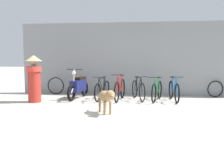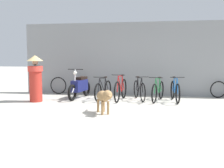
{
  "view_description": "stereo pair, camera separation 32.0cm",
  "coord_description": "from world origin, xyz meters",
  "px_view_note": "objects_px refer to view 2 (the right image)",
  "views": [
    {
      "loc": [
        0.28,
        -7.12,
        1.52
      ],
      "look_at": [
        -0.81,
        1.1,
        0.65
      ],
      "focal_mm": 42.0,
      "sensor_mm": 36.0,
      "label": 1
    },
    {
      "loc": [
        0.6,
        -7.07,
        1.52
      ],
      "look_at": [
        -0.81,
        1.1,
        0.65
      ],
      "focal_mm": 42.0,
      "sensor_mm": 36.0,
      "label": 2
    }
  ],
  "objects_px": {
    "bicycle_1": "(121,90)",
    "bicycle_2": "(139,90)",
    "spare_tire_left": "(58,85)",
    "bicycle_3": "(158,91)",
    "bicycle_4": "(175,91)",
    "spare_tire_right": "(218,89)",
    "motorcycle": "(80,86)",
    "person_in_robes": "(35,77)",
    "stray_dog": "(104,97)",
    "bicycle_0": "(103,90)"
  },
  "relations": [
    {
      "from": "bicycle_1",
      "to": "bicycle_2",
      "type": "xyz_separation_m",
      "value": [
        0.63,
        0.26,
        -0.02
      ]
    },
    {
      "from": "bicycle_2",
      "to": "spare_tire_left",
      "type": "bearing_deg",
      "value": -123.04
    },
    {
      "from": "bicycle_1",
      "to": "bicycle_2",
      "type": "bearing_deg",
      "value": 118.02
    },
    {
      "from": "bicycle_2",
      "to": "bicycle_3",
      "type": "bearing_deg",
      "value": 57.64
    },
    {
      "from": "bicycle_4",
      "to": "spare_tire_right",
      "type": "relative_size",
      "value": 2.61
    },
    {
      "from": "motorcycle",
      "to": "bicycle_1",
      "type": "bearing_deg",
      "value": 90.53
    },
    {
      "from": "bicycle_3",
      "to": "person_in_robes",
      "type": "distance_m",
      "value": 4.18
    },
    {
      "from": "stray_dog",
      "to": "bicycle_4",
      "type": "bearing_deg",
      "value": 109.53
    },
    {
      "from": "bicycle_1",
      "to": "motorcycle",
      "type": "height_order",
      "value": "motorcycle"
    },
    {
      "from": "bicycle_1",
      "to": "bicycle_0",
      "type": "bearing_deg",
      "value": -92.38
    },
    {
      "from": "bicycle_0",
      "to": "bicycle_1",
      "type": "distance_m",
      "value": 0.64
    },
    {
      "from": "bicycle_1",
      "to": "bicycle_4",
      "type": "relative_size",
      "value": 1.04
    },
    {
      "from": "stray_dog",
      "to": "spare_tire_left",
      "type": "distance_m",
      "value": 4.24
    },
    {
      "from": "motorcycle",
      "to": "bicycle_4",
      "type": "bearing_deg",
      "value": 96.91
    },
    {
      "from": "bicycle_4",
      "to": "spare_tire_left",
      "type": "xyz_separation_m",
      "value": [
        -4.58,
        1.02,
        -0.0
      ]
    },
    {
      "from": "bicycle_3",
      "to": "motorcycle",
      "type": "bearing_deg",
      "value": -78.75
    },
    {
      "from": "bicycle_3",
      "to": "motorcycle",
      "type": "relative_size",
      "value": 0.9
    },
    {
      "from": "bicycle_2",
      "to": "motorcycle",
      "type": "xyz_separation_m",
      "value": [
        -2.16,
        -0.06,
        0.09
      ]
    },
    {
      "from": "spare_tire_left",
      "to": "spare_tire_right",
      "type": "distance_m",
      "value": 6.2
    },
    {
      "from": "bicycle_1",
      "to": "spare_tire_right",
      "type": "distance_m",
      "value": 3.67
    },
    {
      "from": "bicycle_1",
      "to": "bicycle_4",
      "type": "xyz_separation_m",
      "value": [
        1.85,
        0.14,
        -0.03
      ]
    },
    {
      "from": "bicycle_0",
      "to": "person_in_robes",
      "type": "distance_m",
      "value": 2.36
    },
    {
      "from": "bicycle_2",
      "to": "person_in_robes",
      "type": "height_order",
      "value": "person_in_robes"
    },
    {
      "from": "spare_tire_left",
      "to": "person_in_robes",
      "type": "bearing_deg",
      "value": -92.09
    },
    {
      "from": "bicycle_0",
      "to": "spare_tire_left",
      "type": "relative_size",
      "value": 2.39
    },
    {
      "from": "spare_tire_left",
      "to": "spare_tire_right",
      "type": "height_order",
      "value": "spare_tire_left"
    },
    {
      "from": "motorcycle",
      "to": "stray_dog",
      "type": "xyz_separation_m",
      "value": [
        1.4,
        -2.41,
        0.02
      ]
    },
    {
      "from": "bicycle_3",
      "to": "bicycle_4",
      "type": "relative_size",
      "value": 0.99
    },
    {
      "from": "stray_dog",
      "to": "spare_tire_right",
      "type": "bearing_deg",
      "value": 102.85
    },
    {
      "from": "bicycle_4",
      "to": "stray_dog",
      "type": "relative_size",
      "value": 1.69
    },
    {
      "from": "spare_tire_left",
      "to": "bicycle_2",
      "type": "bearing_deg",
      "value": -14.99
    },
    {
      "from": "bicycle_0",
      "to": "spare_tire_right",
      "type": "bearing_deg",
      "value": 112.97
    },
    {
      "from": "motorcycle",
      "to": "stray_dog",
      "type": "bearing_deg",
      "value": 38.03
    },
    {
      "from": "bicycle_3",
      "to": "stray_dog",
      "type": "relative_size",
      "value": 1.68
    },
    {
      "from": "motorcycle",
      "to": "bicycle_2",
      "type": "bearing_deg",
      "value": 99.41
    },
    {
      "from": "spare_tire_right",
      "to": "person_in_robes",
      "type": "bearing_deg",
      "value": -163.29
    },
    {
      "from": "motorcycle",
      "to": "spare_tire_left",
      "type": "xyz_separation_m",
      "value": [
        -1.19,
        0.95,
        -0.1
      ]
    },
    {
      "from": "bicycle_0",
      "to": "bicycle_4",
      "type": "height_order",
      "value": "bicycle_4"
    },
    {
      "from": "bicycle_0",
      "to": "bicycle_3",
      "type": "relative_size",
      "value": 1.02
    },
    {
      "from": "bicycle_3",
      "to": "motorcycle",
      "type": "height_order",
      "value": "motorcycle"
    },
    {
      "from": "person_in_robes",
      "to": "stray_dog",
      "type": "bearing_deg",
      "value": 108.05
    },
    {
      "from": "bicycle_1",
      "to": "spare_tire_left",
      "type": "relative_size",
      "value": 2.46
    },
    {
      "from": "bicycle_0",
      "to": "spare_tire_right",
      "type": "xyz_separation_m",
      "value": [
        4.11,
        1.07,
        -0.03
      ]
    },
    {
      "from": "bicycle_0",
      "to": "spare_tire_left",
      "type": "height_order",
      "value": "bicycle_0"
    },
    {
      "from": "bicycle_0",
      "to": "bicycle_2",
      "type": "relative_size",
      "value": 1.08
    },
    {
      "from": "person_in_robes",
      "to": "bicycle_4",
      "type": "bearing_deg",
      "value": 147.78
    },
    {
      "from": "stray_dog",
      "to": "spare_tire_left",
      "type": "bearing_deg",
      "value": -172.57
    },
    {
      "from": "bicycle_2",
      "to": "stray_dog",
      "type": "relative_size",
      "value": 1.59
    },
    {
      "from": "bicycle_2",
      "to": "spare_tire_left",
      "type": "xyz_separation_m",
      "value": [
        -3.35,
        0.9,
        -0.01
      ]
    },
    {
      "from": "bicycle_2",
      "to": "bicycle_4",
      "type": "relative_size",
      "value": 0.94
    }
  ]
}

